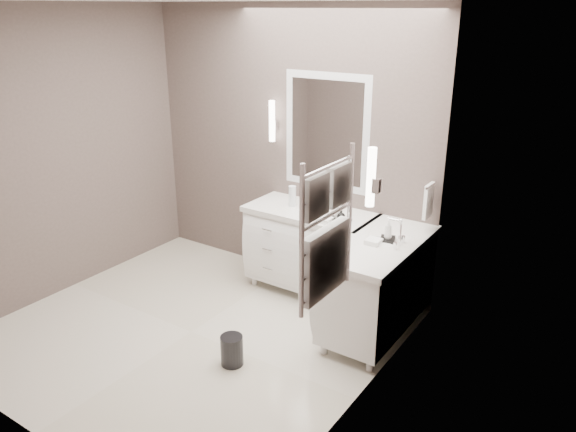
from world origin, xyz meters
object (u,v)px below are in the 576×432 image
Objects in this scene: vanity_back at (310,245)px; waste_bin at (232,350)px; towel_ladder at (326,237)px; vanity_right at (378,281)px.

vanity_back is 4.98× the size of waste_bin.
waste_bin is at bearing 166.04° from towel_ladder.
waste_bin is at bearing -84.18° from vanity_back.
vanity_right is 1.38× the size of towel_ladder.
vanity_right is at bearing 99.84° from towel_ladder.
towel_ladder is at bearing -80.16° from vanity_right.
vanity_back is at bearing 124.10° from towel_ladder.
waste_bin is (-0.96, 0.24, -1.27)m from towel_ladder.
vanity_back is at bearing 159.62° from vanity_right.
vanity_back reaches higher than waste_bin.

